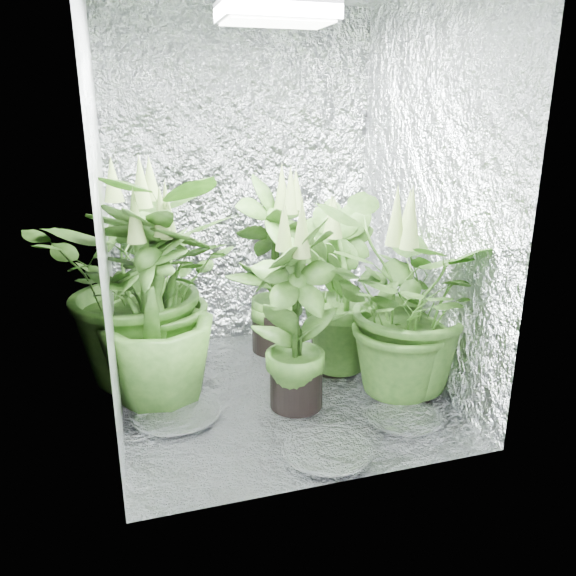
# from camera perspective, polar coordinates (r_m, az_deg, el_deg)

# --- Properties ---
(ground) EXTENTS (1.60, 1.60, 0.00)m
(ground) POSITION_cam_1_polar(r_m,az_deg,el_deg) (3.03, -0.93, -10.43)
(ground) COLOR silver
(ground) RESTS_ON ground
(walls) EXTENTS (1.62, 1.62, 2.00)m
(walls) POSITION_cam_1_polar(r_m,az_deg,el_deg) (2.70, -1.04, 8.58)
(walls) COLOR silver
(walls) RESTS_ON ground
(grow_lamp) EXTENTS (0.50, 0.30, 0.22)m
(grow_lamp) POSITION_cam_1_polar(r_m,az_deg,el_deg) (2.69, -1.15, 26.19)
(grow_lamp) COLOR gray
(grow_lamp) RESTS_ON ceiling
(plant_a) EXTENTS (1.20, 1.20, 1.24)m
(plant_a) POSITION_cam_1_polar(r_m,az_deg,el_deg) (3.01, -14.48, 0.91)
(plant_a) COLOR black
(plant_a) RESTS_ON ground
(plant_b) EXTENTS (0.76, 0.76, 1.13)m
(plant_b) POSITION_cam_1_polar(r_m,az_deg,el_deg) (3.34, -1.29, 1.99)
(plant_b) COLOR black
(plant_b) RESTS_ON ground
(plant_c) EXTENTS (0.65, 0.65, 1.01)m
(plant_c) POSITION_cam_1_polar(r_m,az_deg,el_deg) (3.10, 4.85, -0.39)
(plant_c) COLOR black
(plant_c) RESTS_ON ground
(plant_d) EXTENTS (0.78, 0.78, 1.11)m
(plant_d) POSITION_cam_1_polar(r_m,az_deg,el_deg) (2.79, -13.26, -1.95)
(plant_d) COLOR black
(plant_d) RESTS_ON ground
(plant_e) EXTENTS (1.20, 1.20, 1.08)m
(plant_e) POSITION_cam_1_polar(r_m,az_deg,el_deg) (2.85, 12.21, -1.41)
(plant_e) COLOR black
(plant_e) RESTS_ON ground
(plant_f) EXTENTS (0.71, 0.71, 1.04)m
(plant_f) POSITION_cam_1_polar(r_m,az_deg,el_deg) (2.70, 0.87, -2.87)
(plant_f) COLOR black
(plant_f) RESTS_ON ground
(circulation_fan) EXTENTS (0.12, 0.27, 0.31)m
(circulation_fan) POSITION_cam_1_polar(r_m,az_deg,el_deg) (3.50, 7.22, -4.15)
(circulation_fan) COLOR black
(circulation_fan) RESTS_ON ground
(plant_label) EXTENTS (0.05, 0.02, 0.07)m
(plant_label) POSITION_cam_1_polar(r_m,az_deg,el_deg) (2.93, 13.31, -5.41)
(plant_label) COLOR white
(plant_label) RESTS_ON plant_e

